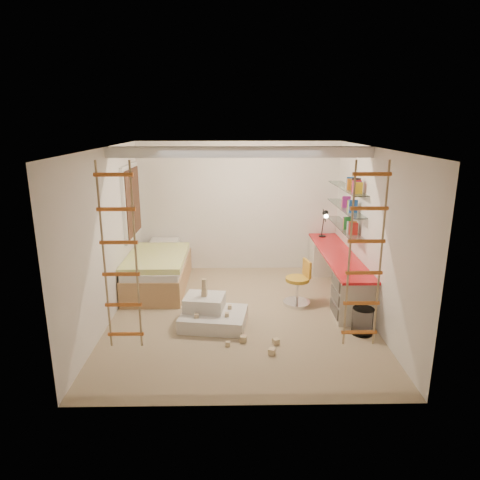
{
  "coord_description": "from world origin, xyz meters",
  "views": [
    {
      "loc": [
        -0.11,
        -6.22,
        2.96
      ],
      "look_at": [
        0.0,
        0.3,
        1.15
      ],
      "focal_mm": 32.0,
      "sensor_mm": 36.0,
      "label": 1
    }
  ],
  "objects_px": {
    "desk": "(337,272)",
    "swivel_chair": "(298,288)",
    "bed": "(159,270)",
    "play_platform": "(211,314)"
  },
  "relations": [
    {
      "from": "bed",
      "to": "desk",
      "type": "bearing_deg",
      "value": -6.49
    },
    {
      "from": "desk",
      "to": "play_platform",
      "type": "relative_size",
      "value": 2.67
    },
    {
      "from": "play_platform",
      "to": "bed",
      "type": "bearing_deg",
      "value": 123.81
    },
    {
      "from": "swivel_chair",
      "to": "play_platform",
      "type": "xyz_separation_m",
      "value": [
        -1.42,
        -0.73,
        -0.12
      ]
    },
    {
      "from": "swivel_chair",
      "to": "desk",
      "type": "bearing_deg",
      "value": 31.63
    },
    {
      "from": "bed",
      "to": "play_platform",
      "type": "xyz_separation_m",
      "value": [
        1.03,
        -1.55,
        -0.16
      ]
    },
    {
      "from": "desk",
      "to": "swivel_chair",
      "type": "distance_m",
      "value": 0.88
    },
    {
      "from": "swivel_chair",
      "to": "play_platform",
      "type": "relative_size",
      "value": 0.73
    },
    {
      "from": "desk",
      "to": "play_platform",
      "type": "height_order",
      "value": "desk"
    },
    {
      "from": "play_platform",
      "to": "swivel_chair",
      "type": "bearing_deg",
      "value": 27.03
    }
  ]
}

